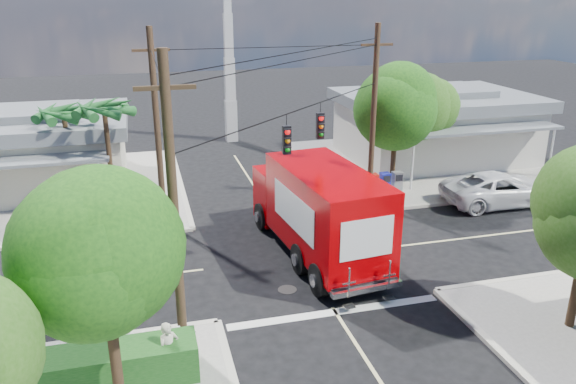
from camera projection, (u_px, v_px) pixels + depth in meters
name	position (u px, v px, depth m)	size (l,w,h in m)	color
ground	(300.00, 258.00, 23.10)	(120.00, 120.00, 0.00)	black
sidewalk_ne	(417.00, 164.00, 35.62)	(14.12, 14.12, 0.14)	gray
sidewalk_nw	(52.00, 193.00, 30.34)	(14.12, 14.12, 0.14)	gray
road_markings	(311.00, 274.00, 21.76)	(32.00, 32.00, 0.01)	beige
building_ne	(435.00, 124.00, 36.25)	(11.80, 10.20, 4.50)	silver
building_nw	(28.00, 149.00, 30.79)	(10.80, 10.20, 4.30)	beige
radio_tower	(229.00, 63.00, 39.54)	(0.80, 0.80, 17.00)	silver
tree_sw_front	(104.00, 264.00, 13.08)	(3.88, 3.78, 6.03)	#422D1C
tree_ne_front	(397.00, 105.00, 29.40)	(4.21, 4.14, 6.66)	#422D1C
tree_ne_back	(422.00, 106.00, 32.23)	(3.77, 3.66, 5.82)	#422D1C
palm_nw_front	(104.00, 111.00, 26.42)	(3.01, 3.08, 5.59)	#422D1C
palm_nw_back	(64.00, 115.00, 27.42)	(3.01, 3.08, 5.19)	#422D1C
utility_poles	(253.00, 141.00, 22.61)	(12.00, 10.68, 9.00)	#473321
picket_fence	(91.00, 353.00, 15.88)	(5.94, 0.06, 1.00)	silver
hedge_sw	(82.00, 371.00, 15.10)	(6.20, 1.20, 1.10)	#134614
vending_boxes	(385.00, 183.00, 30.09)	(1.90, 0.50, 1.10)	red
delivery_truck	(318.00, 210.00, 22.74)	(3.72, 9.25, 3.91)	black
parked_car	(500.00, 189.00, 28.74)	(2.76, 5.98, 1.66)	silver
pedestrian	(169.00, 350.00, 15.49)	(0.62, 0.41, 1.69)	beige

